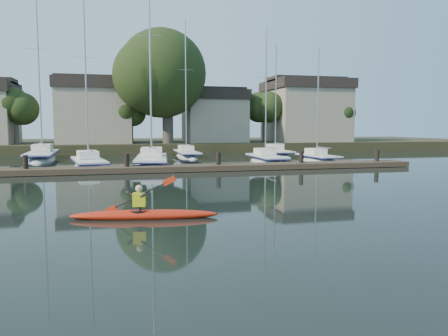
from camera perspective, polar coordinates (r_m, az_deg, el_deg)
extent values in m
plane|color=black|center=(15.17, 0.07, -5.78)|extent=(160.00, 160.00, 0.00)
ellipsoid|color=#B31B0D|center=(14.38, -10.35, -6.08)|extent=(4.81, 1.38, 0.36)
cylinder|color=black|center=(14.37, -10.99, -5.62)|extent=(0.82, 0.82, 0.10)
imported|color=#2E292C|center=(14.30, -11.02, -4.13)|extent=(0.30, 0.41, 1.03)
cube|color=#C5C912|center=(14.30, -11.02, -4.08)|extent=(0.44, 0.36, 0.42)
sphere|color=#DAAD88|center=(14.25, -11.05, -2.65)|extent=(0.23, 0.23, 0.23)
cube|color=#4A3B2A|center=(28.80, -6.58, -0.02)|extent=(34.00, 2.00, 0.35)
cylinder|color=black|center=(29.09, -24.45, -0.24)|extent=(0.32, 0.32, 1.80)
cylinder|color=black|center=(28.58, -12.56, 0.04)|extent=(0.32, 0.32, 1.80)
cylinder|color=black|center=(29.31, -0.75, 0.30)|extent=(0.32, 0.32, 1.80)
cylinder|color=black|center=(31.21, 10.05, 0.54)|extent=(0.32, 0.32, 1.80)
cylinder|color=black|center=(34.06, 19.33, 0.73)|extent=(0.32, 0.32, 1.80)
ellipsoid|color=silver|center=(32.85, -17.22, -0.50)|extent=(3.39, 8.46, 1.84)
cube|color=silver|center=(32.78, -17.27, 1.02)|extent=(3.04, 6.99, 0.14)
cube|color=navy|center=(32.78, -17.26, 0.88)|extent=(3.15, 7.16, 0.08)
cube|color=silver|center=(33.24, -17.38, 1.70)|extent=(1.72, 2.50, 0.53)
cylinder|color=#9EA0A5|center=(33.11, -17.61, 11.22)|extent=(0.12, 0.12, 11.63)
cylinder|color=#9EA0A5|center=(31.50, -17.07, 2.27)|extent=(0.60, 3.10, 0.08)
cylinder|color=#9EA0A5|center=(33.28, -17.68, 13.61)|extent=(1.53, 0.29, 0.03)
ellipsoid|color=silver|center=(33.15, -9.42, -0.36)|extent=(3.34, 10.16, 2.10)
cube|color=silver|center=(33.06, -9.44, 1.36)|extent=(3.04, 8.36, 0.16)
cube|color=navy|center=(33.07, -9.44, 1.21)|extent=(3.15, 8.57, 0.09)
cube|color=silver|center=(33.63, -9.43, 2.13)|extent=(1.83, 2.94, 0.61)
cylinder|color=#9EA0A5|center=(33.63, -9.63, 13.83)|extent=(0.13, 0.13, 14.40)
cylinder|color=#9EA0A5|center=(31.52, -9.55, 2.77)|extent=(0.48, 3.78, 0.09)
cylinder|color=#9EA0A5|center=(33.93, -9.68, 16.72)|extent=(1.77, 0.22, 0.03)
ellipsoid|color=silver|center=(35.84, 5.53, 0.23)|extent=(2.07, 7.46, 1.76)
cube|color=silver|center=(35.77, 5.54, 1.57)|extent=(1.96, 6.12, 0.13)
cube|color=navy|center=(35.78, 5.54, 1.45)|extent=(2.04, 6.27, 0.07)
cube|color=silver|center=(36.17, 5.32, 2.16)|extent=(1.33, 2.10, 0.51)
cylinder|color=#9EA0A5|center=(36.00, 5.51, 9.80)|extent=(0.11, 0.11, 10.21)
cylinder|color=#9EA0A5|center=(34.67, 6.13, 2.67)|extent=(0.12, 2.82, 0.07)
cylinder|color=#9EA0A5|center=(36.11, 5.52, 11.74)|extent=(1.49, 0.05, 0.03)
ellipsoid|color=silver|center=(37.52, 12.13, 0.40)|extent=(2.12, 6.29, 1.69)
cube|color=silver|center=(37.46, 12.16, 1.61)|extent=(1.98, 5.16, 0.12)
cube|color=navy|center=(37.46, 12.16, 1.50)|extent=(2.06, 5.29, 0.07)
cube|color=silver|center=(37.76, 11.90, 2.15)|extent=(1.31, 1.79, 0.49)
cylinder|color=#9EA0A5|center=(37.59, 12.16, 8.46)|extent=(0.11, 0.11, 8.88)
cylinder|color=#9EA0A5|center=(36.60, 12.87, 2.62)|extent=(0.17, 2.36, 0.07)
cylinder|color=#9EA0A5|center=(37.66, 12.20, 10.08)|extent=(1.42, 0.09, 0.03)
ellipsoid|color=silver|center=(41.77, -22.65, 0.50)|extent=(2.79, 10.09, 2.11)
cube|color=silver|center=(41.70, -22.70, 1.86)|extent=(2.60, 8.28, 0.16)
cube|color=navy|center=(41.70, -22.69, 1.74)|extent=(2.70, 8.49, 0.09)
cube|color=silver|center=(42.27, -22.63, 2.47)|extent=(1.68, 2.87, 0.61)
cylinder|color=#9EA0A5|center=(42.21, -23.03, 11.78)|extent=(0.13, 0.13, 14.43)
cylinder|color=#9EA0A5|center=(40.17, -22.98, 3.00)|extent=(0.27, 3.80, 0.09)
cylinder|color=#9EA0A5|center=(42.45, -23.12, 14.10)|extent=(1.78, 0.12, 0.03)
ellipsoid|color=silver|center=(42.31, -4.88, 1.07)|extent=(1.99, 8.95, 1.70)
cube|color=silver|center=(42.25, -4.89, 2.16)|extent=(1.88, 7.34, 0.13)
cube|color=navy|center=(42.26, -4.89, 2.06)|extent=(1.95, 7.52, 0.07)
cube|color=silver|center=(42.76, -5.00, 2.64)|extent=(1.28, 2.52, 0.49)
cylinder|color=#9EA0A5|center=(42.61, -5.01, 10.66)|extent=(0.11, 0.11, 12.50)
cylinder|color=#9EA0A5|center=(40.89, -4.63, 3.05)|extent=(0.12, 3.39, 0.07)
cylinder|color=#9EA0A5|center=(42.77, -5.03, 12.66)|extent=(1.43, 0.05, 0.03)
ellipsoid|color=silver|center=(43.58, 6.78, 1.15)|extent=(2.35, 7.69, 1.81)
cube|color=silver|center=(43.52, 6.79, 2.28)|extent=(2.19, 6.32, 0.13)
cube|color=navy|center=(43.53, 6.79, 2.18)|extent=(2.27, 6.48, 0.08)
cube|color=silver|center=(43.94, 6.62, 2.77)|extent=(1.43, 2.19, 0.52)
cylinder|color=#9EA0A5|center=(43.76, 6.78, 9.21)|extent=(0.11, 0.11, 10.46)
cylinder|color=#9EA0A5|center=(42.40, 7.28, 3.22)|extent=(0.21, 2.89, 0.08)
cylinder|color=#9EA0A5|center=(43.86, 6.80, 10.85)|extent=(1.52, 0.10, 0.03)
cube|color=#273018|center=(58.61, -10.24, 3.04)|extent=(90.00, 24.00, 1.00)
cube|color=#9E927F|center=(52.52, -16.49, 6.44)|extent=(8.00, 8.00, 6.00)
cube|color=#2E2521|center=(52.71, -16.60, 10.35)|extent=(8.40, 8.40, 1.20)
cube|color=#9E927F|center=(53.71, -1.30, 6.11)|extent=(7.00, 7.00, 5.00)
cube|color=#2E2521|center=(53.83, -1.31, 9.41)|extent=(7.35, 7.35, 1.20)
cube|color=#9E927F|center=(57.50, 10.54, 6.73)|extent=(9.00, 9.00, 6.50)
cube|color=#2E2521|center=(57.72, 10.61, 10.55)|extent=(9.45, 9.45, 1.20)
cylinder|color=#4F4A3F|center=(49.76, -7.35, 6.11)|extent=(1.20, 1.20, 5.00)
sphere|color=black|center=(50.06, -7.43, 11.84)|extent=(8.50, 8.50, 8.50)
cylinder|color=#4F4A3F|center=(51.52, -25.50, 4.48)|extent=(0.48, 0.48, 3.00)
sphere|color=black|center=(51.56, -25.62, 7.26)|extent=(3.40, 3.40, 3.40)
cylinder|color=#4F4A3F|center=(49.98, -11.98, 4.77)|extent=(0.38, 0.38, 2.80)
sphere|color=black|center=(50.00, -12.03, 7.29)|extent=(2.72, 2.72, 2.72)
cylinder|color=#4F4A3F|center=(53.89, 5.31, 5.13)|extent=(0.50, 0.50, 3.20)
sphere|color=black|center=(53.93, 5.34, 7.94)|extent=(3.57, 3.57, 3.57)
cylinder|color=#4F4A3F|center=(56.61, 15.46, 4.67)|extent=(0.41, 0.41, 2.60)
sphere|color=black|center=(56.62, 15.52, 6.84)|extent=(2.89, 2.89, 2.89)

